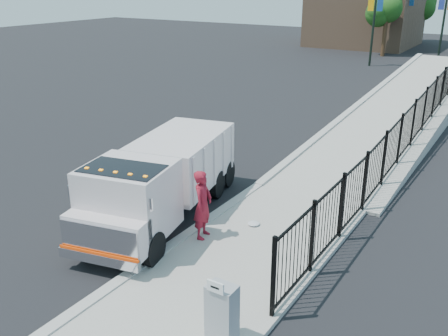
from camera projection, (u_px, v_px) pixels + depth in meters
The scene contains 16 objects.
ground at pixel (189, 237), 13.71m from camera, with size 120.00×120.00×0.00m, color black.
sidewalk at pixel (207, 293), 11.15m from camera, with size 3.55×12.00×0.12m, color #9E998E.
curb at pixel (141, 268), 12.10m from camera, with size 0.30×12.00×0.16m, color #ADAAA3.
ramp at pixel (408, 118), 25.32m from camera, with size 3.95×24.00×1.70m, color #9E998E.
iron_fence at pixel (422, 123), 21.13m from camera, with size 0.10×28.00×1.80m, color black.
truck at pixel (160, 178), 14.26m from camera, with size 3.53×7.10×2.33m.
worker at pixel (203, 205), 13.15m from camera, with size 0.69×0.45×1.89m, color maroon.
utility_cabinet at pixel (222, 315), 9.36m from camera, with size 0.55×0.40×1.25m, color gray.
arrow_sign at pixel (215, 287), 8.92m from camera, with size 0.35×0.04×0.22m, color white.
debris at pixel (254, 223), 14.10m from camera, with size 0.35×0.35×0.09m, color silver.
light_pole_0 at pixel (379, 10), 38.70m from camera, with size 3.77×0.22×8.00m.
light_pole_1 at pixel (441, 8), 40.37m from camera, with size 3.77×0.22×8.00m.
light_pole_2 at pixel (411, 5), 46.17m from camera, with size 3.77×0.22×8.00m.
tree_0 at pixel (387, 11), 43.97m from camera, with size 2.58×2.58×5.29m.
tree_2 at pixel (421, 4), 54.26m from camera, with size 3.19×3.19×5.59m.
building at pixel (367, 6), 51.59m from camera, with size 10.00×10.00×8.00m, color #8C664C.
Camera 1 is at (7.25, -9.78, 6.65)m, focal length 40.00 mm.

